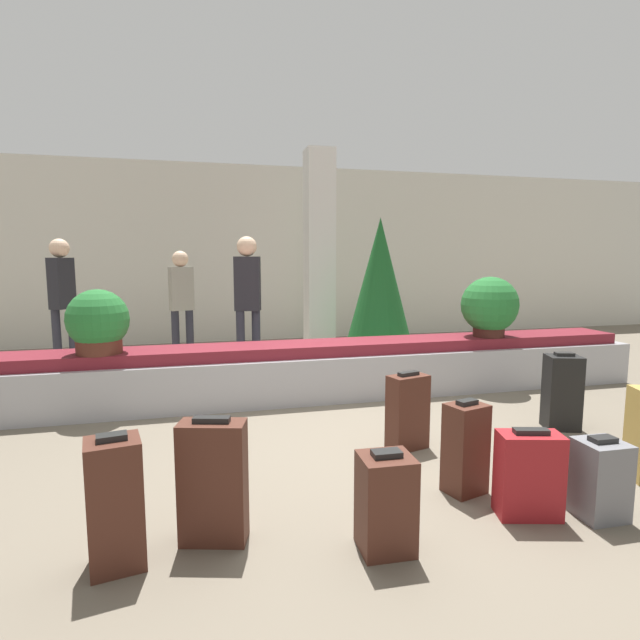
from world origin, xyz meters
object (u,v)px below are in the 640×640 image
(suitcase_8, at_px, (408,412))
(potted_plant_1, at_px, (98,323))
(suitcase_5, at_px, (529,475))
(traveler_1, at_px, (62,292))
(pillar, at_px, (319,254))
(traveler_2, at_px, (182,297))
(suitcase_2, at_px, (562,392))
(traveler_0, at_px, (248,293))
(suitcase_1, at_px, (600,479))
(potted_plant_0, at_px, (490,307))
(suitcase_3, at_px, (213,482))
(decorated_tree, at_px, (380,285))
(suitcase_6, at_px, (465,448))
(suitcase_7, at_px, (386,503))
(suitcase_0, at_px, (115,503))

(suitcase_8, distance_m, potted_plant_1, 3.06)
(suitcase_5, xyz_separation_m, traveler_1, (-3.60, 4.85, 0.82))
(pillar, xyz_separation_m, traveler_2, (-2.11, -0.27, -0.63))
(suitcase_2, xyz_separation_m, traveler_0, (-2.52, 2.68, 0.76))
(suitcase_2, distance_m, traveler_2, 5.06)
(suitcase_5, bearing_deg, potted_plant_1, 150.65)
(pillar, height_order, suitcase_8, pillar)
(suitcase_1, xyz_separation_m, suitcase_5, (-0.40, 0.11, 0.02))
(suitcase_8, relative_size, traveler_0, 0.35)
(potted_plant_0, xyz_separation_m, potted_plant_1, (-4.28, 0.01, -0.05))
(pillar, height_order, potted_plant_0, pillar)
(suitcase_3, bearing_deg, suitcase_8, 47.39)
(pillar, relative_size, decorated_tree, 1.52)
(suitcase_2, height_order, traveler_1, traveler_1)
(pillar, bearing_deg, suitcase_3, -110.29)
(suitcase_8, bearing_deg, potted_plant_0, 26.70)
(suitcase_6, relative_size, traveler_2, 0.38)
(suitcase_5, distance_m, traveler_0, 4.22)
(suitcase_2, height_order, suitcase_5, suitcase_2)
(suitcase_3, xyz_separation_m, traveler_0, (0.60, 3.75, 0.76))
(traveler_0, bearing_deg, suitcase_2, -32.24)
(suitcase_6, distance_m, potted_plant_1, 3.57)
(pillar, bearing_deg, suitcase_7, -100.54)
(potted_plant_1, height_order, decorated_tree, decorated_tree)
(suitcase_1, height_order, traveler_1, traveler_1)
(suitcase_0, relative_size, suitcase_8, 1.09)
(potted_plant_0, relative_size, potted_plant_1, 1.13)
(potted_plant_0, bearing_deg, potted_plant_1, 179.82)
(suitcase_2, bearing_deg, decorated_tree, 119.38)
(potted_plant_0, height_order, decorated_tree, decorated_tree)
(potted_plant_1, relative_size, decorated_tree, 0.30)
(suitcase_7, height_order, decorated_tree, decorated_tree)
(suitcase_1, height_order, potted_plant_1, potted_plant_1)
(suitcase_7, height_order, potted_plant_0, potted_plant_0)
(potted_plant_1, bearing_deg, decorated_tree, 24.00)
(suitcase_2, height_order, suitcase_8, suitcase_2)
(traveler_0, bearing_deg, suitcase_3, -84.54)
(suitcase_5, bearing_deg, suitcase_0, -167.04)
(pillar, relative_size, traveler_1, 1.79)
(suitcase_2, bearing_deg, suitcase_0, -143.47)
(potted_plant_0, bearing_deg, suitcase_3, -142.49)
(suitcase_0, xyz_separation_m, suitcase_3, (0.48, 0.11, 0.01))
(suitcase_2, bearing_deg, traveler_0, 151.57)
(suitcase_7, bearing_deg, pillar, 81.78)
(traveler_1, bearing_deg, suitcase_1, -114.39)
(traveler_1, distance_m, decorated_tree, 4.33)
(suitcase_3, distance_m, potted_plant_0, 4.21)
(suitcase_2, height_order, potted_plant_1, potted_plant_1)
(pillar, xyz_separation_m, suitcase_5, (-0.05, -5.26, -1.34))
(suitcase_5, relative_size, suitcase_8, 0.85)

